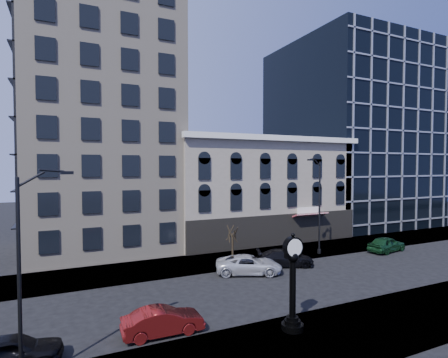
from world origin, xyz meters
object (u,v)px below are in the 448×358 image
street_clock (293,286)px  street_lamp_near (36,218)px  car_near_a (12,351)px  car_near_b (163,321)px

street_clock → street_lamp_near: 13.09m
street_clock → car_near_a: bearing=168.4°
car_near_b → car_near_a: bearing=92.6°
street_clock → car_near_a: size_ratio=1.24×
street_clock → street_lamp_near: size_ratio=0.59×
street_lamp_near → car_near_a: (-1.17, 1.69, -6.17)m
street_clock → car_near_a: street_clock is taller
car_near_a → car_near_b: (6.98, 0.17, -0.01)m
street_clock → street_lamp_near: street_lamp_near is taller
street_clock → car_near_b: bearing=156.5°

